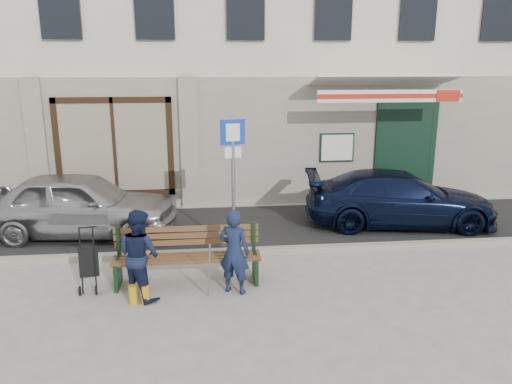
{
  "coord_description": "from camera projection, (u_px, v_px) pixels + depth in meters",
  "views": [
    {
      "loc": [
        -1.04,
        -7.35,
        3.55
      ],
      "look_at": [
        -0.11,
        1.6,
        1.2
      ],
      "focal_mm": 35.0,
      "sensor_mm": 36.0,
      "label": 1
    }
  ],
  "objects": [
    {
      "name": "ground",
      "position": [
        273.0,
        288.0,
        8.07
      ],
      "size": [
        80.0,
        80.0,
        0.0
      ],
      "primitive_type": "plane",
      "color": "#9E9991",
      "rests_on": "ground"
    },
    {
      "name": "asphalt_lane",
      "position": [
        254.0,
        227.0,
        11.06
      ],
      "size": [
        60.0,
        3.2,
        0.01
      ],
      "primitive_type": "cube",
      "color": "#282828",
      "rests_on": "ground"
    },
    {
      "name": "curb",
      "position": [
        262.0,
        251.0,
        9.5
      ],
      "size": [
        60.0,
        0.18,
        0.12
      ],
      "primitive_type": "cube",
      "color": "#9E9384",
      "rests_on": "ground"
    },
    {
      "name": "building",
      "position": [
        236.0,
        13.0,
        14.95
      ],
      "size": [
        20.0,
        8.27,
        10.0
      ],
      "color": "beige",
      "rests_on": "ground"
    },
    {
      "name": "car_silver",
      "position": [
        80.0,
        204.0,
        10.39
      ],
      "size": [
        4.11,
        1.94,
        1.36
      ],
      "primitive_type": "imported",
      "rotation": [
        0.0,
        0.0,
        1.48
      ],
      "color": "#A7A6AB",
      "rests_on": "ground"
    },
    {
      "name": "car_navy",
      "position": [
        400.0,
        199.0,
        11.09
      ],
      "size": [
        4.35,
        2.24,
        1.21
      ],
      "primitive_type": "imported",
      "rotation": [
        0.0,
        0.0,
        1.44
      ],
      "color": "black",
      "rests_on": "ground"
    },
    {
      "name": "parking_sign",
      "position": [
        233.0,
        165.0,
        9.28
      ],
      "size": [
        0.46,
        0.14,
        2.54
      ],
      "rotation": [
        0.0,
        0.0,
        0.23
      ],
      "color": "gray",
      "rests_on": "ground"
    },
    {
      "name": "bench",
      "position": [
        184.0,
        257.0,
        8.15
      ],
      "size": [
        2.4,
        1.17,
        0.98
      ],
      "color": "brown",
      "rests_on": "ground"
    },
    {
      "name": "man",
      "position": [
        234.0,
        252.0,
        7.78
      ],
      "size": [
        0.59,
        0.5,
        1.37
      ],
      "primitive_type": "imported",
      "rotation": [
        0.0,
        0.0,
        2.71
      ],
      "color": "#16203D",
      "rests_on": "ground"
    },
    {
      "name": "woman",
      "position": [
        139.0,
        255.0,
        7.58
      ],
      "size": [
        0.88,
        0.86,
        1.42
      ],
      "primitive_type": "imported",
      "rotation": [
        0.0,
        0.0,
        2.42
      ],
      "color": "#131A35",
      "rests_on": "ground"
    },
    {
      "name": "stroller",
      "position": [
        89.0,
        263.0,
        7.92
      ],
      "size": [
        0.33,
        0.44,
        1.02
      ],
      "rotation": [
        0.0,
        0.0,
        0.17
      ],
      "color": "black",
      "rests_on": "ground"
    }
  ]
}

